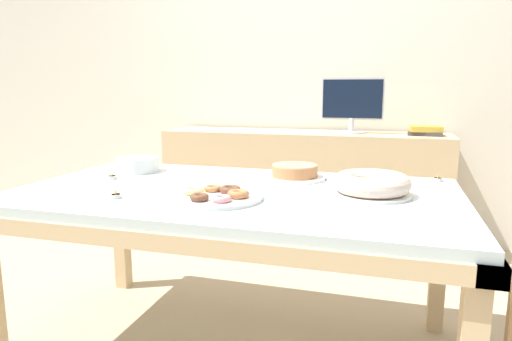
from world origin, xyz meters
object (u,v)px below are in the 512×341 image
Objects in this scene: pastry_platter at (217,196)px; tealight_right_edge at (349,176)px; book_stack at (426,131)px; plate_stack at (138,164)px; cake_chocolate_round at (295,173)px; tealight_left_edge at (438,179)px; computer_monitor at (352,106)px; tealight_near_front at (116,196)px; cake_golden_bundt at (371,184)px; tealight_centre at (112,177)px; tealight_near_cakes at (145,163)px.

pastry_platter is 8.74× the size of tealight_right_edge.
plate_stack is at bearing -139.06° from book_stack.
tealight_left_edge is at bearing 11.56° from cake_chocolate_round.
computer_monitor is 1.92m from tealight_near_front.
tealight_near_front is at bearing -124.44° from book_stack.
cake_golden_bundt reaches higher than tealight_left_edge.
tealight_centre is at bearing -179.64° from cake_golden_bundt.
pastry_platter reaches higher than tealight_centre.
tealight_near_cakes is at bearing 97.93° from tealight_centre.
pastry_platter is 0.73m from plate_stack.
computer_monitor is 10.60× the size of tealight_centre.
tealight_right_edge is 1.04m from tealight_near_front.
computer_monitor is at bearing 97.99° from cake_golden_bundt.
computer_monitor is at bearing 56.66° from tealight_centre.
cake_chocolate_round is 7.04× the size of tealight_near_cakes.
book_stack reaches higher than pastry_platter.
pastry_platter is at bearing -127.93° from tealight_right_edge.
plate_stack is (-1.42, -1.23, -0.10)m from book_stack.
plate_stack is at bearing 170.00° from cake_golden_bundt.
computer_monitor is 1.21× the size of pastry_platter.
cake_chocolate_round is 0.64m from tealight_left_edge.
tealight_left_edge is at bearing -0.37° from tealight_near_cakes.
book_stack is at bearing 78.83° from cake_golden_bundt.
cake_chocolate_round is at bearing -97.10° from computer_monitor.
tealight_right_edge is (0.24, 0.10, -0.02)m from cake_chocolate_round.
tealight_centre is (0.05, -0.38, 0.00)m from tealight_near_cakes.
tealight_centre is (-0.80, -0.24, -0.02)m from cake_chocolate_round.
cake_golden_bundt is 7.70× the size of tealight_right_edge.
tealight_left_edge is 1.00× the size of tealight_right_edge.
computer_monitor is 10.60× the size of tealight_near_front.
tealight_centre is at bearing 159.56° from pastry_platter.
book_stack is at bearing 0.17° from computer_monitor.
cake_golden_bundt reaches higher than plate_stack.
tealight_near_cakes is at bearing 177.92° from tealight_right_edge.
tealight_near_front is at bearing -135.74° from cake_chocolate_round.
computer_monitor reaches higher than tealight_centre.
book_stack is at bearing 70.24° from tealight_right_edge.
tealight_right_edge and tealight_centre have the same top height.
tealight_right_edge is at bearing -109.76° from book_stack.
cake_golden_bundt is at bearing -10.00° from plate_stack.
cake_chocolate_round is 0.42m from cake_golden_bundt.
cake_golden_bundt reaches higher than tealight_near_front.
tealight_right_edge is 1.00× the size of tealight_near_front.
plate_stack is at bearing 87.35° from tealight_centre.
computer_monitor reaches higher than pastry_platter.
book_stack reaches higher than tealight_right_edge.
cake_chocolate_round is (-0.15, -1.20, -0.26)m from computer_monitor.
plate_stack is at bearing -173.51° from tealight_left_edge.
pastry_platter is at bearing -20.44° from tealight_centre.
tealight_near_cakes is (-1.20, 0.37, -0.03)m from cake_golden_bundt.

